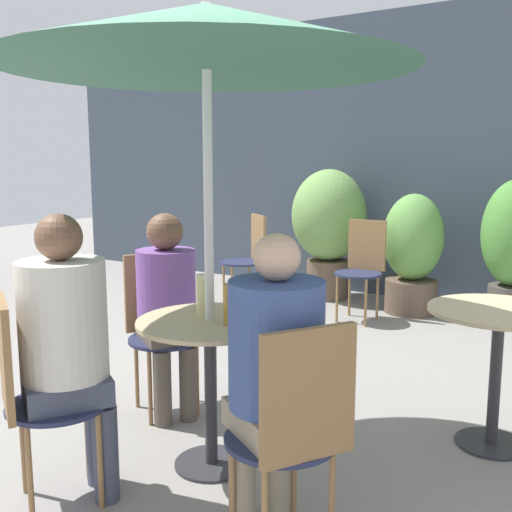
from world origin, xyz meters
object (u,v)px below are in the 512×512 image
object	(u,v)px
bistro_chair_0	(160,318)
umbrella	(206,37)
bistro_chair_2	(295,423)
beer_glass_0	(231,304)
bistro_chair_1	(31,385)
seated_person_1	(68,336)
potted_plant_1	(413,251)
seated_person_0	(167,297)
cafe_table_near	(210,355)
bistro_chair_3	(363,261)
seated_person_2	(274,364)
bistro_chair_4	(250,252)
beer_glass_1	(202,294)
potted_plant_0	(329,223)
cafe_table_far	(498,341)

from	to	relation	value
bistro_chair_0	umbrella	size ratio (longest dim) A/B	0.43
bistro_chair_2	beer_glass_0	bearing A→B (deg)	-94.89
bistro_chair_1	seated_person_1	xyz separation A→B (m)	(0.08, 0.13, 0.19)
potted_plant_1	bistro_chair_0	bearing A→B (deg)	-100.09
bistro_chair_1	beer_glass_0	world-z (taller)	bistro_chair_1
seated_person_0	beer_glass_0	distance (m)	0.77
cafe_table_near	bistro_chair_3	size ratio (longest dim) A/B	0.79
seated_person_0	seated_person_1	xyz separation A→B (m)	(0.22, -0.89, 0.03)
bistro_chair_3	beer_glass_0	bearing A→B (deg)	-78.70
bistro_chair_1	seated_person_2	distance (m)	1.04
bistro_chair_2	bistro_chair_3	size ratio (longest dim) A/B	1.00
potted_plant_1	seated_person_2	bearing A→B (deg)	-79.30
bistro_chair_1	potted_plant_1	distance (m)	4.11
bistro_chair_4	potted_plant_1	world-z (taller)	potted_plant_1
bistro_chair_3	potted_plant_1	distance (m)	0.57
bistro_chair_4	beer_glass_1	bearing A→B (deg)	-23.61
bistro_chair_4	potted_plant_0	bearing A→B (deg)	89.73
seated_person_2	potted_plant_1	size ratio (longest dim) A/B	1.05
bistro_chair_2	umbrella	bearing A→B (deg)	-90.00
cafe_table_far	bistro_chair_0	size ratio (longest dim) A/B	0.79
cafe_table_far	seated_person_0	xyz separation A→B (m)	(-1.66, -0.63, 0.14)
bistro_chair_1	seated_person_1	size ratio (longest dim) A/B	0.73
potted_plant_0	umbrella	distance (m)	3.90
bistro_chair_2	seated_person_0	world-z (taller)	seated_person_0
bistro_chair_1	seated_person_2	world-z (taller)	seated_person_2
beer_glass_0	potted_plant_1	xyz separation A→B (m)	(-0.28, 3.42, -0.22)
bistro_chair_0	beer_glass_0	xyz separation A→B (m)	(0.82, -0.42, 0.28)
cafe_table_far	bistro_chair_3	distance (m)	2.53
beer_glass_1	potted_plant_1	distance (m)	3.35
seated_person_2	umbrella	world-z (taller)	umbrella
cafe_table_near	seated_person_1	xyz separation A→B (m)	(-0.33, -0.55, 0.18)
bistro_chair_0	bistro_chair_1	distance (m)	1.13
cafe_table_near	seated_person_0	bearing A→B (deg)	149.12
seated_person_1	beer_glass_1	size ratio (longest dim) A/B	6.50
seated_person_1	potted_plant_1	bearing A→B (deg)	-61.69
bistro_chair_4	seated_person_1	size ratio (longest dim) A/B	0.73
bistro_chair_0	potted_plant_1	size ratio (longest dim) A/B	0.80
cafe_table_near	bistro_chair_0	world-z (taller)	bistro_chair_0
beer_glass_1	potted_plant_1	world-z (taller)	potted_plant_1
bistro_chair_4	seated_person_0	bearing A→B (deg)	-29.24
cafe_table_near	cafe_table_far	xyz separation A→B (m)	(1.10, 0.96, 0.00)
seated_person_0	bistro_chair_1	bearing A→B (deg)	-141.13
cafe_table_far	beer_glass_0	distance (m)	1.40
seated_person_2	bistro_chair_2	bearing A→B (deg)	90.00
cafe_table_far	bistro_chair_4	size ratio (longest dim) A/B	0.79
beer_glass_0	seated_person_2	bearing A→B (deg)	-37.20
cafe_table_far	beer_glass_0	bearing A→B (deg)	-135.19
beer_glass_0	bistro_chair_2	bearing A→B (deg)	-35.77
bistro_chair_0	bistro_chair_4	world-z (taller)	same
bistro_chair_0	seated_person_1	xyz separation A→B (m)	(0.36, -0.97, 0.19)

